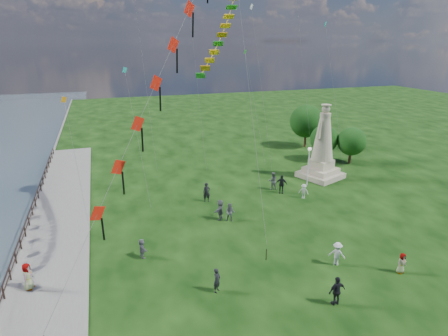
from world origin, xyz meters
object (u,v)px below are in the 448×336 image
object	(u,v)px
statue	(322,151)
person_11	(220,210)
person_9	(281,184)
person_8	(304,191)
person_0	(217,280)
person_3	(337,291)
person_7	(273,181)
person_4	(402,263)
person_10	(28,278)
person_5	(142,248)
person_2	(337,254)
lamppost	(309,158)
person_1	(230,213)
person_6	(207,192)

from	to	relation	value
statue	person_11	world-z (taller)	statue
person_9	person_8	bearing A→B (deg)	-22.90
person_8	person_9	size ratio (longest dim) A/B	0.77
person_0	person_3	world-z (taller)	person_3
statue	person_7	bearing A→B (deg)	172.12
person_4	person_10	distance (m)	24.19
person_5	person_7	size ratio (longest dim) A/B	0.77
statue	person_8	size ratio (longest dim) A/B	5.63
person_3	person_8	size ratio (longest dim) A/B	1.26
person_4	person_11	world-z (taller)	person_11
person_0	person_3	size ratio (longest dim) A/B	0.87
person_11	person_3	bearing A→B (deg)	50.20
person_3	person_4	size ratio (longest dim) A/B	1.28
person_4	statue	bearing A→B (deg)	66.96
person_2	person_5	world-z (taller)	person_2
person_4	person_11	bearing A→B (deg)	121.08
person_4	lamppost	bearing A→B (deg)	74.42
person_3	person_11	distance (m)	13.22
person_10	person_11	size ratio (longest dim) A/B	0.97
person_9	person_11	distance (m)	8.64
person_7	person_9	bearing A→B (deg)	120.89
lamppost	person_2	distance (m)	15.46
person_1	person_9	size ratio (longest dim) A/B	0.87
person_0	person_5	bearing A→B (deg)	81.98
person_10	person_5	bearing A→B (deg)	-59.91
person_11	person_0	bearing A→B (deg)	17.82
lamppost	person_5	size ratio (longest dim) A/B	2.93
person_8	person_10	size ratio (longest dim) A/B	0.84
person_7	person_9	size ratio (longest dim) A/B	0.97
person_8	person_10	bearing A→B (deg)	-123.94
person_1	person_7	bearing A→B (deg)	68.61
person_0	person_7	distance (m)	17.90
person_0	lamppost	bearing A→B (deg)	0.20
person_0	person_1	xyz separation A→B (m)	(3.95, 8.77, 0.03)
person_7	person_11	distance (m)	8.86
person_3	person_6	size ratio (longest dim) A/B	0.98
person_10	person_11	xyz separation A→B (m)	(14.38, 5.61, 0.03)
lamppost	person_10	xyz separation A→B (m)	(-25.86, -10.42, -2.20)
statue	person_10	world-z (taller)	statue
statue	person_2	distance (m)	18.15
person_2	person_6	xyz separation A→B (m)	(-5.59, 13.33, 0.10)
person_0	person_7	bearing A→B (deg)	9.59
person_2	person_8	bearing A→B (deg)	-67.48
person_5	person_6	xyz separation A→B (m)	(7.14, 8.08, 0.23)
person_2	person_5	bearing A→B (deg)	18.82
person_1	person_3	distance (m)	12.38
person_3	person_4	distance (m)	6.18
lamppost	person_8	distance (m)	4.41
person_7	person_0	bearing A→B (deg)	65.21
statue	person_10	xyz separation A→B (m)	(-28.56, -12.11, -2.27)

